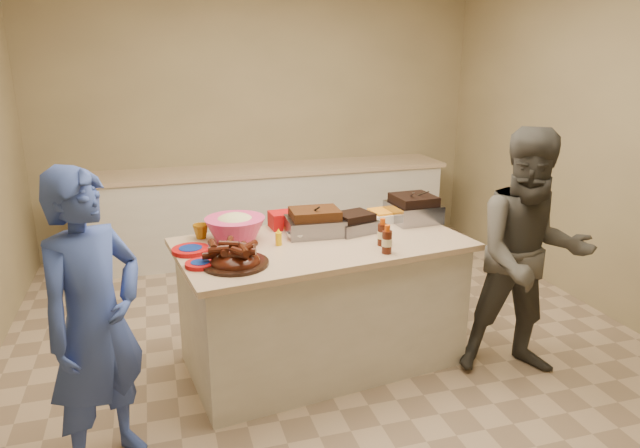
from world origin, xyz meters
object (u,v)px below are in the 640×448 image
object	(u,v)px
rib_platter	(236,265)
bbq_bottle_a	(387,253)
coleslaw_bowl	(236,241)
plastic_cup	(201,238)
island	(322,361)
roasting_pan	(413,221)
guest_gray	(517,369)
bbq_bottle_b	(382,245)
mustard_bottle	(279,245)

from	to	relation	value
rib_platter	bbq_bottle_a	xyz separation A→B (m)	(0.89, -0.06, 0.00)
coleslaw_bowl	plastic_cup	bearing A→B (deg)	150.29
island	roasting_pan	size ratio (longest dim) A/B	5.61
plastic_cup	roasting_pan	bearing A→B (deg)	-1.06
roasting_pan	guest_gray	world-z (taller)	roasting_pan
island	guest_gray	distance (m)	1.29
bbq_bottle_b	bbq_bottle_a	bearing A→B (deg)	-101.70
coleslaw_bowl	bbq_bottle_a	bearing A→B (deg)	-30.30
rib_platter	guest_gray	size ratio (longest dim) A/B	0.24
roasting_pan	guest_gray	size ratio (longest dim) A/B	0.20
rib_platter	roasting_pan	bearing A→B (deg)	21.04
roasting_pan	bbq_bottle_a	xyz separation A→B (m)	(-0.44, -0.57, 0.00)
bbq_bottle_a	guest_gray	distance (m)	1.25
island	bbq_bottle_b	world-z (taller)	bbq_bottle_b
bbq_bottle_b	guest_gray	bearing A→B (deg)	-18.18
mustard_bottle	bbq_bottle_b	bearing A→B (deg)	-16.63
island	mustard_bottle	world-z (taller)	mustard_bottle
coleslaw_bowl	bbq_bottle_b	size ratio (longest dim) A/B	2.20
coleslaw_bowl	mustard_bottle	bearing A→B (deg)	-32.98
rib_platter	bbq_bottle_a	bearing A→B (deg)	-3.83
roasting_pan	plastic_cup	distance (m)	1.48
island	rib_platter	size ratio (longest dim) A/B	4.78
bbq_bottle_a	mustard_bottle	xyz separation A→B (m)	(-0.59, 0.33, 0.00)
bbq_bottle_a	guest_gray	world-z (taller)	bbq_bottle_a
plastic_cup	coleslaw_bowl	bearing A→B (deg)	-29.71
bbq_bottle_a	island	bearing A→B (deg)	133.52
island	roasting_pan	bearing A→B (deg)	10.99
guest_gray	bbq_bottle_a	bearing A→B (deg)	-171.99
bbq_bottle_b	coleslaw_bowl	bearing A→B (deg)	158.29
rib_platter	bbq_bottle_a	distance (m)	0.90
rib_platter	plastic_cup	size ratio (longest dim) A/B	3.73
coleslaw_bowl	plastic_cup	distance (m)	0.24
island	coleslaw_bowl	world-z (taller)	coleslaw_bowl
bbq_bottle_a	bbq_bottle_b	world-z (taller)	bbq_bottle_a
mustard_bottle	bbq_bottle_a	bearing A→B (deg)	-29.13
rib_platter	bbq_bottle_b	xyz separation A→B (m)	(0.92, 0.08, 0.00)
rib_platter	bbq_bottle_a	world-z (taller)	bbq_bottle_a
plastic_cup	guest_gray	world-z (taller)	plastic_cup
roasting_pan	bbq_bottle_a	world-z (taller)	bbq_bottle_a
roasting_pan	bbq_bottle_a	bearing A→B (deg)	-130.96
coleslaw_bowl	island	bearing A→B (deg)	-17.34
roasting_pan	bbq_bottle_a	distance (m)	0.73
roasting_pan	bbq_bottle_b	bearing A→B (deg)	-137.08
island	coleslaw_bowl	distance (m)	1.02
coleslaw_bowl	bbq_bottle_a	xyz separation A→B (m)	(0.83, -0.48, 0.00)
rib_platter	plastic_cup	world-z (taller)	rib_platter
island	guest_gray	xyz separation A→B (m)	(1.20, -0.46, 0.00)
rib_platter	coleslaw_bowl	world-z (taller)	coleslaw_bowl
coleslaw_bowl	plastic_cup	world-z (taller)	coleslaw_bowl
rib_platter	guest_gray	world-z (taller)	rib_platter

